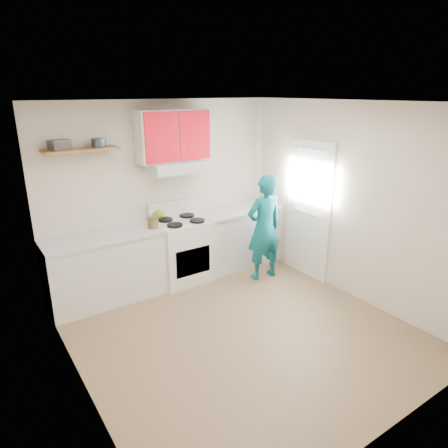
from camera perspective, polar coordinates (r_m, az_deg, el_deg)
floor at (r=4.95m, az=2.22°, el=-14.76°), size 3.80×3.80×0.00m
ceiling at (r=4.14m, az=2.68°, el=16.90°), size 3.60×3.80×0.04m
back_wall at (r=5.95m, az=-8.56°, el=4.53°), size 3.60×0.04×2.60m
front_wall at (r=3.19m, az=23.50°, el=-9.52°), size 3.60×0.04×2.60m
left_wall at (r=3.67m, az=-20.91°, el=-5.46°), size 0.04×3.80×2.60m
right_wall at (r=5.60m, az=17.43°, el=2.99°), size 0.04×3.80×2.60m
door at (r=6.09m, az=11.94°, el=1.98°), size 0.05×0.85×2.05m
door_glass at (r=5.97m, az=12.03°, el=5.85°), size 0.01×0.55×0.95m
counter_left at (r=5.60m, az=-16.42°, el=-6.16°), size 1.52×0.60×0.90m
counter_right at (r=6.51m, az=2.01°, el=-1.87°), size 1.32×0.60×0.90m
stove at (r=5.97m, az=-5.95°, el=-3.79°), size 0.76×0.65×0.92m
range_hood at (r=5.72m, az=-6.87°, el=8.09°), size 0.76×0.44×0.15m
upper_cabinets at (r=5.70m, az=-7.29°, el=12.37°), size 1.02×0.33×0.70m
shelf at (r=5.29m, az=-19.64°, el=9.89°), size 0.90×0.30×0.04m
books at (r=5.23m, az=-22.33°, el=10.36°), size 0.26×0.22×0.12m
tin at (r=5.32m, az=-17.37°, el=10.95°), size 0.24×0.24×0.11m
kettle at (r=5.89m, az=-9.36°, el=1.30°), size 0.23×0.23×0.16m
crock at (r=5.56m, az=-10.03°, el=0.11°), size 0.18×0.18×0.18m
cutting_board at (r=6.31m, az=1.59°, el=1.87°), size 0.27×0.20×0.02m
silicone_mat at (r=6.55m, az=4.20°, el=2.38°), size 0.32×0.29×0.01m
person at (r=5.93m, az=5.72°, el=-0.56°), size 0.61×0.43×1.58m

